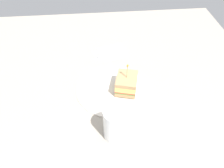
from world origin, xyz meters
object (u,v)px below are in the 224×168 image
object	(u,v)px
plate	(112,89)
sandwich_half_center	(126,83)
fork	(106,57)
knife	(104,51)
napkin	(113,52)
drink_glass	(114,125)

from	to	relation	value
plate	sandwich_half_center	bearing A→B (deg)	-11.83
fork	knife	world-z (taller)	same
napkin	knife	distance (cm)	3.90
sandwich_half_center	fork	xyz separation A→B (cm)	(-5.91, 20.20, -3.67)
fork	knife	size ratio (longest dim) A/B	1.06
plate	napkin	xyz separation A→B (cm)	(2.57, 22.31, -0.39)
drink_glass	fork	world-z (taller)	drink_glass
napkin	knife	size ratio (longest dim) A/B	0.95
sandwich_half_center	drink_glass	distance (cm)	18.85
plate	fork	xyz separation A→B (cm)	(-0.93, 19.15, -0.29)
plate	sandwich_half_center	world-z (taller)	sandwich_half_center
sandwich_half_center	drink_glass	world-z (taller)	sandwich_half_center
drink_glass	fork	bearing A→B (deg)	89.80
sandwich_half_center	knife	bearing A→B (deg)	103.83
napkin	knife	bearing A→B (deg)	160.18
plate	fork	size ratio (longest dim) A/B	2.01
napkin	plate	bearing A→B (deg)	-96.58
napkin	fork	xyz separation A→B (cm)	(-3.50, -3.16, 0.10)
napkin	fork	size ratio (longest dim) A/B	0.90
plate	drink_glass	distance (cm)	19.42
knife	plate	bearing A→B (deg)	-87.35
sandwich_half_center	knife	xyz separation A→B (cm)	(-6.07, 24.67, -3.67)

